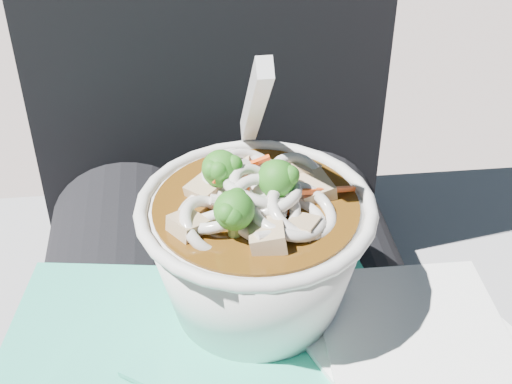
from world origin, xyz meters
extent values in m
cylinder|color=black|center=(0.09, 0.00, 0.50)|extent=(0.16, 0.48, 0.16)
cube|color=#2CB895|center=(0.02, 0.00, 0.58)|extent=(0.25, 0.25, 0.00)
cube|color=#2CB895|center=(0.00, -0.01, 0.59)|extent=(0.17, 0.18, 0.00)
cube|color=#2CB895|center=(-0.08, 0.01, 0.59)|extent=(0.17, 0.15, 0.00)
cube|color=#2CB895|center=(0.02, -0.03, 0.59)|extent=(0.21, 0.16, 0.00)
cube|color=#2CB895|center=(0.02, -0.02, 0.59)|extent=(0.18, 0.21, 0.00)
cube|color=#2CB895|center=(-0.03, -0.06, 0.59)|extent=(0.23, 0.22, 0.00)
cube|color=#2CB895|center=(0.03, -0.02, 0.60)|extent=(0.14, 0.15, 0.00)
cube|color=#2CB895|center=(0.10, -0.04, 0.60)|extent=(0.15, 0.14, 0.00)
cube|color=#2CB895|center=(0.02, -0.05, 0.60)|extent=(0.20, 0.19, 0.00)
cube|color=white|center=(0.13, -0.08, 0.60)|extent=(0.17, 0.17, 0.00)
cube|color=white|center=(0.12, -0.04, 0.61)|extent=(0.13, 0.13, 0.00)
torus|color=silver|center=(0.01, 0.00, 0.69)|extent=(0.16, 0.16, 0.01)
cylinder|color=#442709|center=(0.01, 0.00, 0.68)|extent=(0.14, 0.14, 0.01)
torus|color=silver|center=(0.05, 0.03, 0.69)|extent=(0.05, 0.05, 0.02)
torus|color=silver|center=(-0.01, 0.00, 0.69)|extent=(0.05, 0.04, 0.04)
torus|color=silver|center=(0.03, -0.02, 0.69)|extent=(0.06, 0.06, 0.02)
torus|color=silver|center=(-0.02, -0.02, 0.69)|extent=(0.05, 0.05, 0.04)
torus|color=silver|center=(0.02, 0.00, 0.69)|extent=(0.05, 0.05, 0.03)
torus|color=silver|center=(-0.01, -0.01, 0.69)|extent=(0.07, 0.07, 0.02)
torus|color=silver|center=(0.01, 0.03, 0.69)|extent=(0.05, 0.06, 0.04)
torus|color=silver|center=(0.01, 0.01, 0.70)|extent=(0.04, 0.04, 0.04)
torus|color=silver|center=(0.04, -0.01, 0.69)|extent=(0.06, 0.06, 0.03)
torus|color=silver|center=(0.02, -0.01, 0.70)|extent=(0.06, 0.05, 0.04)
torus|color=silver|center=(0.04, 0.02, 0.69)|extent=(0.06, 0.05, 0.04)
torus|color=silver|center=(0.02, 0.00, 0.69)|extent=(0.06, 0.06, 0.02)
torus|color=silver|center=(0.01, 0.03, 0.69)|extent=(0.06, 0.06, 0.03)
torus|color=silver|center=(0.02, 0.00, 0.70)|extent=(0.05, 0.05, 0.03)
torus|color=silver|center=(0.01, 0.00, 0.70)|extent=(0.06, 0.06, 0.03)
torus|color=silver|center=(0.03, 0.02, 0.69)|extent=(0.06, 0.05, 0.04)
cylinder|color=silver|center=(0.03, -0.04, 0.69)|extent=(0.04, 0.02, 0.01)
cylinder|color=silver|center=(0.01, 0.04, 0.69)|extent=(0.01, 0.03, 0.02)
cylinder|color=silver|center=(0.00, 0.00, 0.69)|extent=(0.04, 0.01, 0.02)
cylinder|color=silver|center=(0.00, 0.00, 0.69)|extent=(0.03, 0.02, 0.01)
cylinder|color=#709749|center=(0.03, 0.00, 0.69)|extent=(0.01, 0.01, 0.01)
sphere|color=#185B14|center=(0.03, 0.00, 0.71)|extent=(0.03, 0.03, 0.03)
sphere|color=#185B14|center=(0.04, 0.00, 0.71)|extent=(0.01, 0.01, 0.01)
sphere|color=#185B14|center=(0.04, 0.00, 0.71)|extent=(0.01, 0.01, 0.01)
sphere|color=#185B14|center=(0.02, 0.01, 0.71)|extent=(0.01, 0.01, 0.01)
sphere|color=#185B14|center=(0.03, 0.01, 0.71)|extent=(0.01, 0.01, 0.01)
cylinder|color=#709749|center=(-0.01, 0.02, 0.69)|extent=(0.01, 0.01, 0.01)
sphere|color=#185B14|center=(-0.01, 0.02, 0.71)|extent=(0.03, 0.03, 0.03)
sphere|color=#185B14|center=(0.00, 0.02, 0.71)|extent=(0.01, 0.01, 0.01)
sphere|color=#185B14|center=(-0.01, 0.01, 0.71)|extent=(0.01, 0.01, 0.01)
sphere|color=#185B14|center=(0.00, 0.02, 0.71)|extent=(0.01, 0.01, 0.01)
sphere|color=#185B14|center=(-0.01, 0.01, 0.71)|extent=(0.01, 0.01, 0.01)
cylinder|color=#709749|center=(0.00, -0.03, 0.69)|extent=(0.01, 0.01, 0.01)
sphere|color=#185B14|center=(0.00, -0.03, 0.71)|extent=(0.03, 0.03, 0.03)
sphere|color=#185B14|center=(0.00, -0.03, 0.71)|extent=(0.01, 0.01, 0.01)
sphere|color=#185B14|center=(-0.01, -0.03, 0.71)|extent=(0.01, 0.01, 0.01)
sphere|color=#185B14|center=(0.00, -0.02, 0.71)|extent=(0.01, 0.01, 0.01)
sphere|color=#185B14|center=(0.00, -0.03, 0.71)|extent=(0.01, 0.01, 0.01)
cube|color=#FF5015|center=(0.03, 0.01, 0.70)|extent=(0.02, 0.05, 0.02)
cube|color=#FF5015|center=(0.03, 0.02, 0.69)|extent=(0.00, 0.06, 0.01)
cube|color=#FF5015|center=(0.06, 0.00, 0.69)|extent=(0.05, 0.02, 0.01)
cube|color=#FF5015|center=(0.01, 0.01, 0.70)|extent=(0.01, 0.04, 0.02)
cube|color=#FF5015|center=(0.01, 0.04, 0.69)|extent=(0.05, 0.01, 0.02)
cube|color=#FF5015|center=(-0.01, 0.01, 0.69)|extent=(0.01, 0.05, 0.01)
cube|color=#FF5015|center=(0.01, 0.02, 0.70)|extent=(0.05, 0.03, 0.02)
cube|color=#A5835D|center=(0.05, 0.01, 0.69)|extent=(0.03, 0.03, 0.02)
cube|color=#A5835D|center=(0.05, 0.03, 0.69)|extent=(0.03, 0.02, 0.02)
cube|color=#A5835D|center=(0.01, 0.04, 0.69)|extent=(0.03, 0.03, 0.02)
cube|color=#A5835D|center=(-0.02, 0.02, 0.69)|extent=(0.03, 0.03, 0.02)
cube|color=#A5835D|center=(-0.03, -0.02, 0.69)|extent=(0.03, 0.03, 0.01)
cube|color=#A5835D|center=(0.02, -0.04, 0.69)|extent=(0.03, 0.03, 0.02)
cube|color=#A5835D|center=(0.04, -0.03, 0.69)|extent=(0.02, 0.03, 0.02)
ellipsoid|color=white|center=(0.02, -0.01, 0.69)|extent=(0.03, 0.04, 0.01)
cube|color=white|center=(0.02, 0.04, 0.74)|extent=(0.01, 0.10, 0.10)
camera|label=1|loc=(-0.03, -0.36, 0.96)|focal=50.00mm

